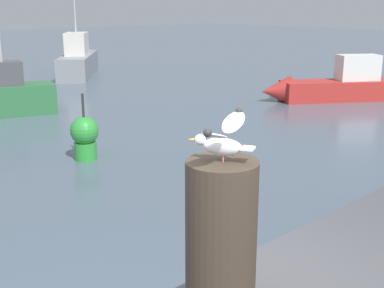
{
  "coord_description": "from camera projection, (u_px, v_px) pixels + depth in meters",
  "views": [
    {
      "loc": [
        -1.7,
        -2.2,
        2.98
      ],
      "look_at": [
        0.28,
        -0.07,
        2.18
      ],
      "focal_mm": 47.57,
      "sensor_mm": 36.0,
      "label": 1
    }
  ],
  "objects": [
    {
      "name": "seagull",
      "position": [
        222.0,
        139.0,
        2.82
      ],
      "size": [
        0.59,
        0.39,
        0.25
      ],
      "color": "#C66F60",
      "rests_on": "mooring_post"
    },
    {
      "name": "boat_red",
      "position": [
        336.0,
        87.0,
        16.3
      ],
      "size": [
        4.76,
        3.59,
        1.55
      ],
      "color": "#B72D28",
      "rests_on": "ground_plane"
    },
    {
      "name": "mooring_post",
      "position": [
        221.0,
        235.0,
        2.97
      ],
      "size": [
        0.42,
        0.42,
        0.91
      ],
      "primitive_type": "cylinder",
      "color": "#382D23",
      "rests_on": "harbor_quay"
    },
    {
      "name": "boat_grey",
      "position": [
        80.0,
        61.0,
        22.22
      ],
      "size": [
        4.25,
        4.92,
        3.68
      ],
      "color": "gray",
      "rests_on": "ground_plane"
    },
    {
      "name": "channel_buoy",
      "position": [
        85.0,
        136.0,
        10.0
      ],
      "size": [
        0.56,
        0.56,
        1.33
      ],
      "color": "green",
      "rests_on": "ground_plane"
    }
  ]
}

